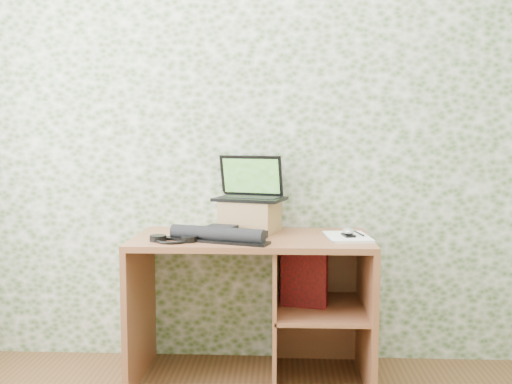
{
  "coord_description": "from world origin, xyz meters",
  "views": [
    {
      "loc": [
        0.15,
        -1.42,
        1.26
      ],
      "look_at": [
        0.02,
        1.39,
        0.98
      ],
      "focal_mm": 40.0,
      "sensor_mm": 36.0,
      "label": 1
    }
  ],
  "objects_px": {
    "riser": "(250,216)",
    "notepad": "(347,237)",
    "keyboard": "(218,234)",
    "laptop": "(250,189)",
    "desk": "(267,287)"
  },
  "relations": [
    {
      "from": "riser",
      "to": "notepad",
      "type": "bearing_deg",
      "value": -19.19
    },
    {
      "from": "keyboard",
      "to": "notepad",
      "type": "distance_m",
      "value": 0.64
    },
    {
      "from": "riser",
      "to": "laptop",
      "type": "xyz_separation_m",
      "value": [
        0.0,
        0.04,
        0.14
      ]
    },
    {
      "from": "desk",
      "to": "riser",
      "type": "xyz_separation_m",
      "value": [
        -0.1,
        0.12,
        0.35
      ]
    },
    {
      "from": "keyboard",
      "to": "notepad",
      "type": "bearing_deg",
      "value": 24.12
    },
    {
      "from": "riser",
      "to": "keyboard",
      "type": "distance_m",
      "value": 0.28
    },
    {
      "from": "keyboard",
      "to": "notepad",
      "type": "relative_size",
      "value": 1.8
    },
    {
      "from": "riser",
      "to": "notepad",
      "type": "xyz_separation_m",
      "value": [
        0.5,
        -0.17,
        -0.08
      ]
    },
    {
      "from": "riser",
      "to": "keyboard",
      "type": "xyz_separation_m",
      "value": [
        -0.14,
        -0.23,
        -0.06
      ]
    },
    {
      "from": "laptop",
      "to": "notepad",
      "type": "distance_m",
      "value": 0.58
    },
    {
      "from": "desk",
      "to": "notepad",
      "type": "height_order",
      "value": "notepad"
    },
    {
      "from": "laptop",
      "to": "desk",
      "type": "bearing_deg",
      "value": -40.42
    },
    {
      "from": "desk",
      "to": "keyboard",
      "type": "bearing_deg",
      "value": -153.79
    },
    {
      "from": "desk",
      "to": "keyboard",
      "type": "distance_m",
      "value": 0.4
    },
    {
      "from": "desk",
      "to": "keyboard",
      "type": "height_order",
      "value": "keyboard"
    }
  ]
}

